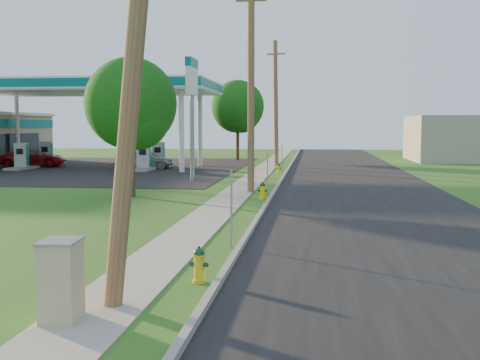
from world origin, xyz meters
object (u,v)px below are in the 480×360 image
object	(u,v)px
fuel_pump_nw	(22,159)
fuel_pump_se	(158,157)
price_pylon	(192,84)
utility_cabinet	(61,281)
tree_lot	(239,109)
car_silver	(144,159)
utility_pole_far	(276,104)
fuel_pump_ne	(144,160)
car_red	(34,158)
utility_pole_mid	(251,86)
tree_verge	(132,107)
utility_pole_near	(137,22)
hydrant_mid	(263,191)
hydrant_far	(278,169)
hydrant_near	(199,265)
fuel_pump_sw	(46,157)

from	to	relation	value
fuel_pump_nw	fuel_pump_se	distance (m)	9.85
price_pylon	utility_cabinet	xyz separation A→B (m)	(2.86, -24.35, -4.77)
tree_lot	car_silver	bearing A→B (deg)	-114.93
utility_pole_far	car_silver	distance (m)	10.71
fuel_pump_ne	car_red	size ratio (longest dim) A/B	0.67
price_pylon	car_silver	distance (m)	11.86
utility_cabinet	utility_pole_far	bearing A→B (deg)	88.38
utility_pole_mid	car_red	xyz separation A→B (m)	(-18.19, 15.50, -4.29)
tree_verge	tree_lot	size ratio (longest dim) A/B	0.84
utility_pole_mid	utility_cabinet	bearing A→B (deg)	-93.16
utility_pole_near	hydrant_mid	bearing A→B (deg)	87.14
utility_cabinet	fuel_pump_ne	bearing A→B (deg)	103.86
hydrant_far	hydrant_near	bearing A→B (deg)	-89.89
tree_verge	hydrant_mid	xyz separation A→B (m)	(5.71, -0.30, -3.55)
utility_pole_near	fuel_pump_se	bearing A→B (deg)	104.27
fuel_pump_ne	car_silver	world-z (taller)	fuel_pump_ne
utility_pole_mid	car_red	bearing A→B (deg)	139.58
hydrant_near	hydrant_far	distance (m)	27.31
utility_pole_far	hydrant_far	size ratio (longest dim) A/B	13.31
utility_pole_far	fuel_pump_sw	distance (m)	18.39
utility_pole_far	price_pylon	size ratio (longest dim) A/B	1.39
car_red	tree_verge	bearing A→B (deg)	-155.20
utility_cabinet	fuel_pump_nw	bearing A→B (deg)	117.89
utility_pole_far	car_red	bearing A→B (deg)	-172.17
car_red	car_silver	size ratio (longest dim) A/B	1.13
utility_pole_mid	hydrant_mid	xyz separation A→B (m)	(0.77, -2.59, -4.58)
fuel_pump_sw	utility_pole_mid	bearing A→B (deg)	-43.52
utility_pole_mid	utility_pole_far	world-z (taller)	utility_pole_mid
car_red	fuel_pump_nw	bearing A→B (deg)	174.83
fuel_pump_se	car_silver	size ratio (longest dim) A/B	0.76
utility_pole_far	car_red	distance (m)	18.83
fuel_pump_sw	car_silver	world-z (taller)	fuel_pump_sw
tree_verge	car_silver	bearing A→B (deg)	104.54
fuel_pump_sw	tree_lot	xyz separation A→B (m)	(13.97, 9.66, 3.97)
utility_pole_far	hydrant_far	bearing A→B (deg)	-84.83
utility_pole_mid	tree_lot	xyz separation A→B (m)	(-3.93, 26.66, -0.26)
fuel_pump_nw	hydrant_near	world-z (taller)	fuel_pump_nw
car_silver	utility_pole_near	bearing A→B (deg)	-168.69
fuel_pump_nw	utility_cabinet	world-z (taller)	fuel_pump_nw
fuel_pump_ne	utility_pole_far	bearing A→B (deg)	29.33
utility_pole_mid	tree_verge	world-z (taller)	utility_pole_mid
price_pylon	car_red	xyz separation A→B (m)	(-14.29, 10.00, -4.77)
hydrant_mid	utility_cabinet	size ratio (longest dim) A/B	0.57
fuel_pump_se	car_red	size ratio (longest dim) A/B	0.67
utility_pole_near	utility_pole_far	distance (m)	36.00
utility_pole_far	fuel_pump_nw	size ratio (longest dim) A/B	2.97
tree_lot	hydrant_far	size ratio (longest dim) A/B	10.20
utility_cabinet	car_silver	bearing A→B (deg)	103.91
hydrant_far	car_silver	world-z (taller)	car_silver
fuel_pump_nw	car_silver	xyz separation A→B (m)	(8.50, 1.90, -0.01)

